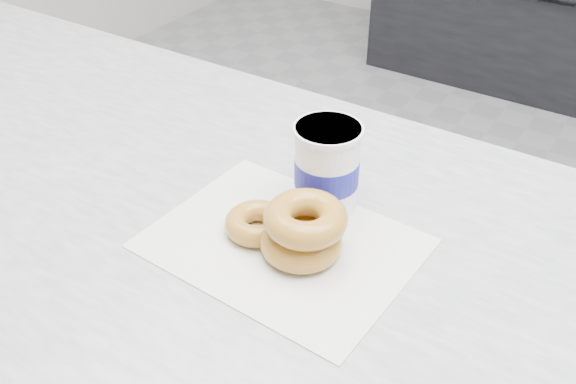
% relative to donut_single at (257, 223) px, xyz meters
% --- Properties ---
extents(wax_paper, '(0.35, 0.28, 0.00)m').
position_rel_donut_single_xyz_m(wax_paper, '(0.04, 0.00, -0.02)').
color(wax_paper, silver).
rests_on(wax_paper, counter).
extents(donut_single, '(0.11, 0.11, 0.03)m').
position_rel_donut_single_xyz_m(donut_single, '(0.00, 0.00, 0.00)').
color(donut_single, '#BA8333').
rests_on(donut_single, wax_paper).
extents(donut_stack, '(0.12, 0.12, 0.07)m').
position_rel_donut_single_xyz_m(donut_stack, '(0.07, -0.00, 0.02)').
color(donut_stack, '#BA8333').
rests_on(donut_stack, wax_paper).
extents(coffee_cup, '(0.12, 0.12, 0.13)m').
position_rel_donut_single_xyz_m(coffee_cup, '(0.05, 0.11, 0.05)').
color(coffee_cup, white).
rests_on(coffee_cup, counter).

